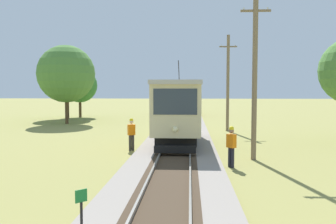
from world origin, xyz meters
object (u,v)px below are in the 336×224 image
(tree_left_far, at_px, (67,76))
(tree_right_far, at_px, (66,74))
(red_tram, at_px, (178,109))
(second_worker, at_px, (131,133))
(freight_car, at_px, (184,104))
(utility_pole_mid, at_px, (228,82))
(utility_pole_near_tram, at_px, (255,74))
(tree_right_near, at_px, (80,85))
(trackside_signal_marker, at_px, (81,213))
(track_worker, at_px, (231,145))

(tree_left_far, height_order, tree_right_far, tree_left_far)
(red_tram, xyz_separation_m, second_worker, (-2.50, -1.70, -1.21))
(freight_car, distance_m, utility_pole_mid, 17.36)
(utility_pole_near_tram, relative_size, tree_right_near, 1.34)
(utility_pole_near_tram, bearing_deg, tree_left_far, 126.16)
(red_tram, height_order, tree_right_far, tree_right_far)
(trackside_signal_marker, height_order, second_worker, second_worker)
(freight_car, distance_m, utility_pole_near_tram, 29.18)
(red_tram, bearing_deg, trackside_signal_marker, -96.90)
(tree_right_far, bearing_deg, utility_pole_mid, -19.73)
(track_worker, relative_size, second_worker, 1.00)
(freight_car, height_order, tree_right_near, tree_right_near)
(red_tram, xyz_separation_m, freight_car, (-0.00, 24.85, -0.64))
(red_tram, bearing_deg, tree_right_far, 130.13)
(utility_pole_near_tram, height_order, tree_right_far, utility_pole_near_tram)
(utility_pole_near_tram, relative_size, second_worker, 4.46)
(track_worker, distance_m, tree_right_far, 24.01)
(trackside_signal_marker, bearing_deg, tree_left_far, 109.40)
(utility_pole_near_tram, relative_size, tree_right_far, 1.04)
(freight_car, distance_m, trackside_signal_marker, 38.57)
(tree_right_far, bearing_deg, utility_pole_near_tram, -49.14)
(second_worker, bearing_deg, red_tram, 97.02)
(freight_car, distance_m, track_worker, 30.71)
(utility_pole_near_tram, height_order, trackside_signal_marker, utility_pole_near_tram)
(red_tram, relative_size, freight_car, 1.64)
(tree_right_near, bearing_deg, track_worker, -61.30)
(trackside_signal_marker, height_order, tree_left_far, tree_left_far)
(utility_pole_near_tram, distance_m, second_worker, 7.32)
(red_tram, relative_size, utility_pole_near_tram, 1.07)
(tree_left_far, bearing_deg, utility_pole_mid, -33.40)
(trackside_signal_marker, xyz_separation_m, tree_right_far, (-9.71, 27.16, 4.21))
(freight_car, relative_size, tree_right_far, 0.68)
(utility_pole_mid, bearing_deg, track_worker, -95.21)
(freight_car, xyz_separation_m, second_worker, (-2.49, -26.56, -0.57))
(freight_car, bearing_deg, utility_pole_near_tram, -82.61)
(red_tram, height_order, trackside_signal_marker, red_tram)
(freight_car, xyz_separation_m, trackside_signal_marker, (-1.65, -38.53, -0.89))
(tree_left_far, bearing_deg, second_worker, -62.85)
(second_worker, height_order, tree_right_near, tree_right_near)
(utility_pole_near_tram, distance_m, trackside_signal_marker, 11.61)
(trackside_signal_marker, relative_size, tree_right_far, 0.15)
(trackside_signal_marker, distance_m, second_worker, 12.00)
(tree_right_near, bearing_deg, freight_car, 14.06)
(freight_car, relative_size, utility_pole_near_tram, 0.65)
(red_tram, xyz_separation_m, utility_pole_near_tram, (3.74, -3.98, 1.89))
(red_tram, bearing_deg, track_worker, -66.68)
(track_worker, height_order, second_worker, same)
(utility_pole_near_tram, xyz_separation_m, tree_left_far, (-16.99, 23.25, 0.83))
(utility_pole_near_tram, bearing_deg, trackside_signal_marker, -119.08)
(trackside_signal_marker, distance_m, tree_right_far, 29.15)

